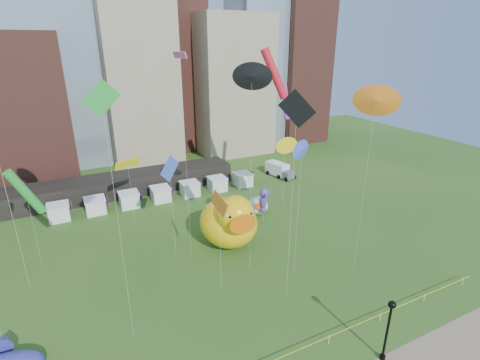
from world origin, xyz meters
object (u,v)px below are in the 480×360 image
small_duck (258,205)px  seahorse_purple (264,199)px  box_truck (279,170)px  seahorse_green (243,218)px  big_duck (230,221)px  lamppost (389,324)px

small_duck → seahorse_purple: (-0.27, -2.12, 1.96)m
box_truck → seahorse_green: bearing=-144.9°
big_duck → box_truck: big_duck is taller
lamppost → box_truck: 43.37m
big_duck → box_truck: (19.18, 18.78, -2.17)m
seahorse_purple → box_truck: seahorse_purple is taller
seahorse_purple → lamppost: size_ratio=0.85×
small_duck → box_truck: bearing=68.3°
seahorse_purple → lamppost: 25.99m
lamppost → box_truck: size_ratio=0.93×
seahorse_green → seahorse_purple: (6.00, 5.11, -0.53)m
big_duck → box_truck: bearing=50.1°
big_duck → seahorse_green: bearing=-33.9°
big_duck → seahorse_green: big_duck is taller
box_truck → seahorse_purple: bearing=-141.8°
seahorse_green → small_duck: bearing=58.1°
lamppost → seahorse_purple: bearing=82.0°
small_duck → box_truck: small_duck is taller
big_duck → lamppost: big_duck is taller
lamppost → box_truck: lamppost is taller
seahorse_green → box_truck: (17.94, 19.80, -2.66)m
big_duck → seahorse_purple: bearing=35.1°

